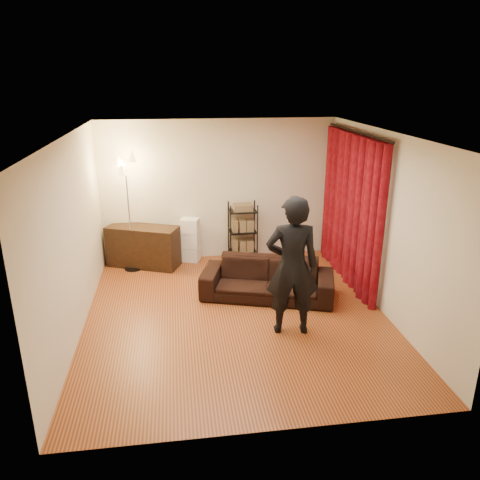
{
  "coord_description": "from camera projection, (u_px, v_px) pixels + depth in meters",
  "views": [
    {
      "loc": [
        -0.83,
        -6.29,
        3.46
      ],
      "look_at": [
        0.1,
        0.3,
        1.1
      ],
      "focal_mm": 35.0,
      "sensor_mm": 36.0,
      "label": 1
    }
  ],
  "objects": [
    {
      "name": "curtain_rod",
      "position": [
        357.0,
        132.0,
        7.6
      ],
      "size": [
        0.04,
        2.65,
        0.04
      ],
      "primitive_type": "cylinder",
      "rotation": [
        1.57,
        0.0,
        0.0
      ],
      "color": "black",
      "rests_on": "wall_right"
    },
    {
      "name": "wire_shelf",
      "position": [
        243.0,
        231.0,
        9.12
      ],
      "size": [
        0.54,
        0.39,
        1.14
      ],
      "primitive_type": null,
      "rotation": [
        0.0,
        0.0,
        -0.06
      ],
      "color": "black",
      "rests_on": "ground"
    },
    {
      "name": "curtain",
      "position": [
        350.0,
        209.0,
        8.04
      ],
      "size": [
        0.22,
        2.65,
        2.55
      ],
      "primitive_type": null,
      "color": "maroon",
      "rests_on": "ground"
    },
    {
      "name": "floor_lamp",
      "position": [
        129.0,
        214.0,
        8.46
      ],
      "size": [
        0.5,
        0.5,
        2.14
      ],
      "primitive_type": null,
      "rotation": [
        0.0,
        0.0,
        0.37
      ],
      "color": "silver",
      "rests_on": "ground"
    },
    {
      "name": "wall_back",
      "position": [
        219.0,
        190.0,
        9.02
      ],
      "size": [
        5.0,
        0.0,
        5.0
      ],
      "primitive_type": "plane",
      "rotation": [
        1.57,
        0.0,
        0.0
      ],
      "color": "beige",
      "rests_on": "ground"
    },
    {
      "name": "storage_boxes",
      "position": [
        190.0,
        240.0,
        9.07
      ],
      "size": [
        0.42,
        0.38,
        0.87
      ],
      "primitive_type": null,
      "rotation": [
        0.0,
        0.0,
        -0.33
      ],
      "color": "silver",
      "rests_on": "ground"
    },
    {
      "name": "sofa",
      "position": [
        267.0,
        279.0,
        7.61
      ],
      "size": [
        2.27,
        1.42,
        0.62
      ],
      "primitive_type": "imported",
      "rotation": [
        0.0,
        0.0,
        -0.3
      ],
      "color": "black",
      "rests_on": "ground"
    },
    {
      "name": "media_cabinet",
      "position": [
        143.0,
        246.0,
        8.85
      ],
      "size": [
        1.42,
        0.97,
        0.78
      ],
      "primitive_type": "cube",
      "rotation": [
        0.0,
        0.0,
        -0.39
      ],
      "color": "black",
      "rests_on": "ground"
    },
    {
      "name": "ceiling",
      "position": [
        236.0,
        135.0,
        6.23
      ],
      "size": [
        5.0,
        5.0,
        0.0
      ],
      "primitive_type": "plane",
      "rotation": [
        3.14,
        0.0,
        0.0
      ],
      "color": "white",
      "rests_on": "ground"
    },
    {
      "name": "wall_front",
      "position": [
        271.0,
        314.0,
        4.35
      ],
      "size": [
        5.0,
        0.0,
        5.0
      ],
      "primitive_type": "plane",
      "rotation": [
        -1.57,
        0.0,
        0.0
      ],
      "color": "beige",
      "rests_on": "ground"
    },
    {
      "name": "person",
      "position": [
        292.0,
        266.0,
        6.36
      ],
      "size": [
        0.77,
        0.55,
        1.99
      ],
      "primitive_type": "imported",
      "rotation": [
        0.0,
        0.0,
        3.03
      ],
      "color": "black",
      "rests_on": "ground"
    },
    {
      "name": "floor",
      "position": [
        236.0,
        315.0,
        7.13
      ],
      "size": [
        5.0,
        5.0,
        0.0
      ],
      "primitive_type": "plane",
      "color": "#9C5328",
      "rests_on": "ground"
    },
    {
      "name": "wall_right",
      "position": [
        385.0,
        224.0,
        6.98
      ],
      "size": [
        0.0,
        5.0,
        5.0
      ],
      "primitive_type": "plane",
      "rotation": [
        1.57,
        0.0,
        -1.57
      ],
      "color": "beige",
      "rests_on": "ground"
    },
    {
      "name": "wall_left",
      "position": [
        73.0,
        238.0,
        6.39
      ],
      "size": [
        0.0,
        5.0,
        5.0
      ],
      "primitive_type": "plane",
      "rotation": [
        1.57,
        0.0,
        1.57
      ],
      "color": "beige",
      "rests_on": "ground"
    }
  ]
}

